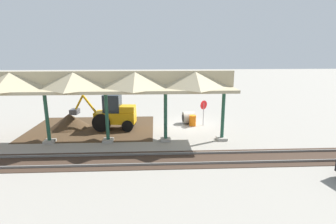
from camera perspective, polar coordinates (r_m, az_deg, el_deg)
name	(u,v)px	position (r m, az deg, el deg)	size (l,w,h in m)	color
ground_plane	(189,126)	(22.21, 4.69, -2.95)	(120.00, 120.00, 0.00)	gray
dirt_work_zone	(93,128)	(22.32, -16.06, -3.36)	(9.86, 7.00, 0.01)	#42301E
platform_canopy	(105,82)	(17.88, -13.57, 6.34)	(17.22, 3.20, 4.90)	#9E998E
rail_tracks	(205,159)	(15.80, 7.99, -10.01)	(60.00, 2.58, 0.15)	slate
stop_sign	(204,108)	(22.02, 7.76, 0.96)	(0.63, 0.48, 2.14)	gray
backhoe	(113,114)	(21.37, -11.80, -0.35)	(5.26, 1.95, 2.82)	orange
dirt_mound	(70,127)	(23.13, -20.55, -3.12)	(6.22, 6.22, 2.29)	#42301E
concrete_pipe	(189,118)	(22.68, 4.51, -1.24)	(1.10, 1.13, 1.03)	#9E9384
traffic_barrel	(193,121)	(22.05, 5.39, -1.87)	(0.56, 0.56, 0.90)	orange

